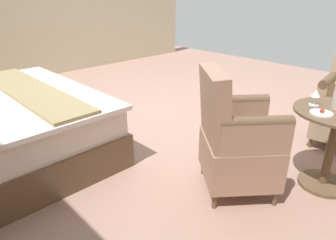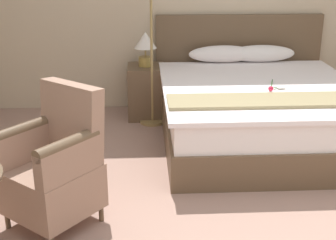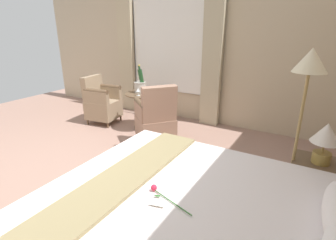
{
  "view_description": "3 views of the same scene",
  "coord_description": "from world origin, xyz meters",
  "px_view_note": "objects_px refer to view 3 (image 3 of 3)",
  "views": [
    {
      "loc": [
        -2.66,
        2.42,
        1.5
      ],
      "look_at": [
        -1.14,
        0.95,
        0.58
      ],
      "focal_mm": 32.0,
      "sensor_mm": 36.0,
      "label": 1
    },
    {
      "loc": [
        -0.92,
        -2.34,
        1.86
      ],
      "look_at": [
        -0.73,
        1.25,
        0.54
      ],
      "focal_mm": 50.0,
      "sensor_mm": 36.0,
      "label": 2
    },
    {
      "loc": [
        1.67,
        2.74,
        1.79
      ],
      "look_at": [
        -0.74,
        1.32,
        0.79
      ],
      "focal_mm": 28.0,
      "sensor_mm": 36.0,
      "label": 3
    }
  ],
  "objects_px": {
    "nightstand": "(314,190)",
    "champagne_bucket": "(140,85)",
    "side_table_round": "(144,107)",
    "bedside_lamp": "(326,138)",
    "wine_glass_near_edge": "(154,88)",
    "wine_glass_near_bucket": "(138,90)",
    "floor_lamp_brass": "(306,87)",
    "armchair_by_window": "(156,119)",
    "bed": "(197,234)",
    "armchair_facing_bed": "(102,102)",
    "snack_plate": "(149,95)"
  },
  "relations": [
    {
      "from": "wine_glass_near_bucket",
      "to": "snack_plate",
      "type": "relative_size",
      "value": 0.8
    },
    {
      "from": "snack_plate",
      "to": "armchair_facing_bed",
      "type": "xyz_separation_m",
      "value": [
        0.09,
        -1.05,
        -0.27
      ]
    },
    {
      "from": "bedside_lamp",
      "to": "snack_plate",
      "type": "distance_m",
      "value": 2.88
    },
    {
      "from": "nightstand",
      "to": "bed",
      "type": "bearing_deg",
      "value": -32.87
    },
    {
      "from": "nightstand",
      "to": "wine_glass_near_bucket",
      "type": "height_order",
      "value": "wine_glass_near_bucket"
    },
    {
      "from": "snack_plate",
      "to": "bed",
      "type": "bearing_deg",
      "value": 41.24
    },
    {
      "from": "bed",
      "to": "side_table_round",
      "type": "bearing_deg",
      "value": -137.38
    },
    {
      "from": "champagne_bucket",
      "to": "snack_plate",
      "type": "bearing_deg",
      "value": 69.76
    },
    {
      "from": "bed",
      "to": "armchair_by_window",
      "type": "relative_size",
      "value": 2.25
    },
    {
      "from": "nightstand",
      "to": "champagne_bucket",
      "type": "distance_m",
      "value": 3.18
    },
    {
      "from": "champagne_bucket",
      "to": "snack_plate",
      "type": "distance_m",
      "value": 0.29
    },
    {
      "from": "wine_glass_near_edge",
      "to": "bed",
      "type": "bearing_deg",
      "value": 39.17
    },
    {
      "from": "floor_lamp_brass",
      "to": "snack_plate",
      "type": "bearing_deg",
      "value": -115.24
    },
    {
      "from": "wine_glass_near_bucket",
      "to": "champagne_bucket",
      "type": "bearing_deg",
      "value": -154.22
    },
    {
      "from": "armchair_facing_bed",
      "to": "champagne_bucket",
      "type": "bearing_deg",
      "value": 102.64
    },
    {
      "from": "champagne_bucket",
      "to": "armchair_facing_bed",
      "type": "relative_size",
      "value": 0.55
    },
    {
      "from": "floor_lamp_brass",
      "to": "armchair_by_window",
      "type": "xyz_separation_m",
      "value": [
        -0.72,
        -2.02,
        -0.87
      ]
    },
    {
      "from": "snack_plate",
      "to": "armchair_by_window",
      "type": "xyz_separation_m",
      "value": [
        0.43,
        0.42,
        -0.24
      ]
    },
    {
      "from": "wine_glass_near_bucket",
      "to": "snack_plate",
      "type": "xyz_separation_m",
      "value": [
        -0.11,
        0.15,
        -0.08
      ]
    },
    {
      "from": "armchair_facing_bed",
      "to": "snack_plate",
      "type": "bearing_deg",
      "value": 94.97
    },
    {
      "from": "floor_lamp_brass",
      "to": "snack_plate",
      "type": "relative_size",
      "value": 10.16
    },
    {
      "from": "snack_plate",
      "to": "floor_lamp_brass",
      "type": "bearing_deg",
      "value": 64.76
    },
    {
      "from": "bedside_lamp",
      "to": "floor_lamp_brass",
      "type": "height_order",
      "value": "floor_lamp_brass"
    },
    {
      "from": "side_table_round",
      "to": "armchair_facing_bed",
      "type": "relative_size",
      "value": 0.73
    },
    {
      "from": "bedside_lamp",
      "to": "armchair_facing_bed",
      "type": "distance_m",
      "value": 3.87
    },
    {
      "from": "bed",
      "to": "nightstand",
      "type": "distance_m",
      "value": 1.34
    },
    {
      "from": "nightstand",
      "to": "armchair_by_window",
      "type": "relative_size",
      "value": 0.61
    },
    {
      "from": "bedside_lamp",
      "to": "floor_lamp_brass",
      "type": "distance_m",
      "value": 0.51
    },
    {
      "from": "floor_lamp_brass",
      "to": "wine_glass_near_edge",
      "type": "xyz_separation_m",
      "value": [
        -1.31,
        -2.43,
        -0.54
      ]
    },
    {
      "from": "bedside_lamp",
      "to": "wine_glass_near_bucket",
      "type": "xyz_separation_m",
      "value": [
        -0.97,
        -2.81,
        -0.1
      ]
    },
    {
      "from": "side_table_round",
      "to": "bedside_lamp",
      "type": "bearing_deg",
      "value": 67.68
    },
    {
      "from": "armchair_by_window",
      "to": "nightstand",
      "type": "bearing_deg",
      "value": 73.79
    },
    {
      "from": "nightstand",
      "to": "champagne_bucket",
      "type": "height_order",
      "value": "champagne_bucket"
    },
    {
      "from": "nightstand",
      "to": "side_table_round",
      "type": "height_order",
      "value": "side_table_round"
    },
    {
      "from": "floor_lamp_brass",
      "to": "armchair_by_window",
      "type": "relative_size",
      "value": 1.64
    },
    {
      "from": "bedside_lamp",
      "to": "champagne_bucket",
      "type": "distance_m",
      "value": 3.14
    },
    {
      "from": "champagne_bucket",
      "to": "side_table_round",
      "type": "bearing_deg",
      "value": 79.44
    },
    {
      "from": "snack_plate",
      "to": "armchair_by_window",
      "type": "bearing_deg",
      "value": 44.33
    },
    {
      "from": "bedside_lamp",
      "to": "snack_plate",
      "type": "xyz_separation_m",
      "value": [
        -1.09,
        -2.66,
        -0.18
      ]
    },
    {
      "from": "champagne_bucket",
      "to": "wine_glass_near_edge",
      "type": "relative_size",
      "value": 3.39
    },
    {
      "from": "wine_glass_near_edge",
      "to": "wine_glass_near_bucket",
      "type": "bearing_deg",
      "value": -30.2
    },
    {
      "from": "snack_plate",
      "to": "armchair_facing_bed",
      "type": "distance_m",
      "value": 1.09
    },
    {
      "from": "champagne_bucket",
      "to": "snack_plate",
      "type": "height_order",
      "value": "champagne_bucket"
    },
    {
      "from": "floor_lamp_brass",
      "to": "armchair_facing_bed",
      "type": "xyz_separation_m",
      "value": [
        -1.06,
        -3.49,
        -0.9
      ]
    },
    {
      "from": "side_table_round",
      "to": "armchair_by_window",
      "type": "distance_m",
      "value": 0.78
    },
    {
      "from": "champagne_bucket",
      "to": "armchair_by_window",
      "type": "distance_m",
      "value": 0.93
    },
    {
      "from": "bedside_lamp",
      "to": "wine_glass_near_edge",
      "type": "bearing_deg",
      "value": -115.07
    },
    {
      "from": "floor_lamp_brass",
      "to": "nightstand",
      "type": "bearing_deg",
      "value": 106.27
    },
    {
      "from": "bed",
      "to": "bedside_lamp",
      "type": "xyz_separation_m",
      "value": [
        -1.12,
        0.73,
        0.52
      ]
    },
    {
      "from": "bedside_lamp",
      "to": "armchair_by_window",
      "type": "xyz_separation_m",
      "value": [
        -0.65,
        -2.24,
        -0.42
      ]
    }
  ]
}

